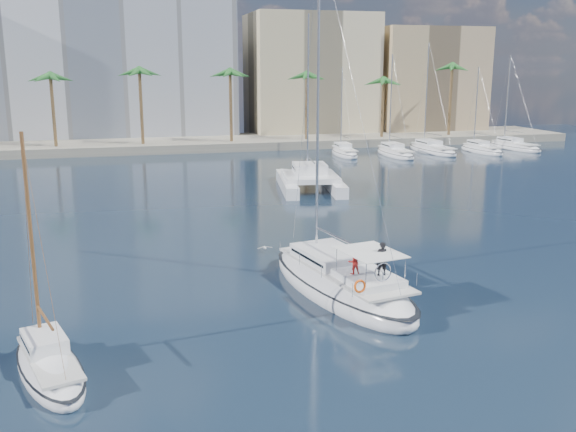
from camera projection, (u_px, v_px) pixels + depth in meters
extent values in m
plane|color=black|center=(291.00, 274.00, 37.15)|extent=(160.00, 160.00, 0.00)
cube|color=gray|center=(184.00, 144.00, 94.46)|extent=(120.00, 14.00, 1.20)
cube|color=silver|center=(96.00, 51.00, 99.74)|extent=(42.00, 16.00, 28.00)
cube|color=beige|center=(310.00, 77.00, 106.23)|extent=(20.00, 14.00, 20.00)
cube|color=tan|center=(426.00, 82.00, 109.52)|extent=(18.00, 12.00, 18.00)
cylinder|color=brown|center=(186.00, 114.00, 89.63)|extent=(0.44, 0.44, 10.50)
sphere|color=#266828|center=(185.00, 75.00, 88.43)|extent=(3.60, 3.60, 3.60)
cylinder|color=brown|center=(409.00, 110.00, 98.04)|extent=(0.44, 0.44, 10.50)
sphere|color=#266828|center=(411.00, 74.00, 96.84)|extent=(3.60, 3.60, 3.60)
ellipsoid|color=white|center=(340.00, 286.00, 33.98)|extent=(6.41, 13.34, 2.66)
ellipsoid|color=black|center=(340.00, 279.00, 33.89)|extent=(6.47, 13.46, 0.18)
cube|color=silver|center=(343.00, 269.00, 33.53)|extent=(4.65, 9.97, 0.12)
cube|color=white|center=(329.00, 255.00, 34.75)|extent=(3.48, 4.63, 0.60)
cube|color=black|center=(329.00, 255.00, 34.74)|extent=(3.41, 4.15, 0.14)
cylinder|color=#B7BABF|center=(318.00, 102.00, 34.20)|extent=(0.15, 0.15, 16.78)
cylinder|color=#B7BABF|center=(340.00, 238.00, 33.50)|extent=(1.08, 5.10, 0.11)
cube|color=white|center=(368.00, 278.00, 31.32)|extent=(2.99, 3.60, 0.36)
cube|color=white|center=(371.00, 252.00, 30.89)|extent=(2.99, 3.60, 0.04)
torus|color=silver|center=(383.00, 272.00, 30.08)|extent=(0.95, 0.23, 0.96)
torus|color=#EF510C|center=(360.00, 286.00, 29.06)|extent=(0.66, 0.31, 0.64)
imported|color=black|center=(382.00, 259.00, 31.00)|extent=(0.62, 0.41, 1.68)
imported|color=red|center=(354.00, 262.00, 31.27)|extent=(0.60, 0.48, 1.20)
ellipsoid|color=white|center=(50.00, 370.00, 24.86)|extent=(4.04, 7.17, 1.61)
ellipsoid|color=black|center=(50.00, 365.00, 24.81)|extent=(4.08, 7.23, 0.18)
cube|color=silver|center=(50.00, 357.00, 24.61)|extent=(2.95, 5.35, 0.12)
cube|color=white|center=(44.00, 341.00, 25.19)|extent=(2.03, 2.56, 0.60)
cube|color=black|center=(44.00, 341.00, 25.18)|extent=(1.98, 2.31, 0.14)
cylinder|color=brown|center=(31.00, 240.00, 24.94)|extent=(0.15, 0.15, 8.45)
cylinder|color=brown|center=(45.00, 317.00, 24.42)|extent=(0.91, 2.67, 0.11)
cube|color=white|center=(287.00, 184.00, 62.58)|extent=(2.97, 11.38, 1.10)
cube|color=white|center=(332.00, 183.00, 63.01)|extent=(2.97, 11.38, 1.10)
cube|color=white|center=(310.00, 177.00, 62.07)|extent=(5.98, 6.95, 0.50)
cube|color=white|center=(310.00, 169.00, 62.46)|extent=(3.61, 3.85, 1.00)
cube|color=black|center=(310.00, 168.00, 62.45)|extent=(3.56, 3.40, 0.18)
cylinder|color=#B7BABF|center=(308.00, 94.00, 62.50)|extent=(0.18, 0.18, 15.11)
ellipsoid|color=silver|center=(265.00, 248.00, 41.39)|extent=(0.20, 0.38, 0.18)
sphere|color=silver|center=(264.00, 247.00, 41.56)|extent=(0.10, 0.10, 0.10)
cube|color=gray|center=(261.00, 248.00, 41.31)|extent=(0.44, 0.16, 0.10)
cube|color=gray|center=(269.00, 247.00, 41.45)|extent=(0.44, 0.16, 0.10)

